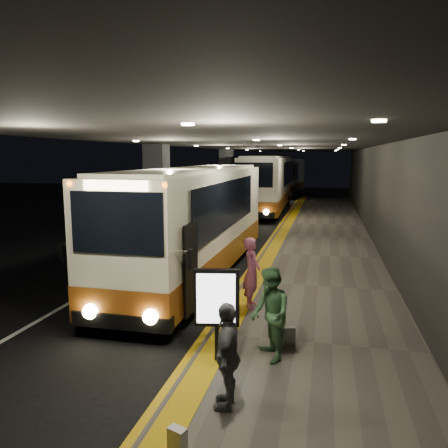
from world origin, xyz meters
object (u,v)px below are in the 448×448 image
at_px(passenger_boarding, 252,272).
at_px(bag_polka, 287,336).
at_px(coach_main, 196,227).
at_px(coach_second, 267,186).
at_px(passenger_waiting_grey, 228,355).
at_px(coach_third, 286,179).
at_px(info_sign, 217,300).
at_px(bag_plain, 177,439).
at_px(stanchion_post, 228,298).
at_px(passenger_waiting_green, 270,314).

xyz_separation_m(passenger_boarding, bag_polka, (1.10, -2.10, -0.71)).
distance_m(coach_main, passenger_boarding, 3.78).
bearing_deg(coach_second, passenger_boarding, -84.86).
distance_m(coach_second, passenger_waiting_grey, 25.11).
xyz_separation_m(coach_third, info_sign, (2.16, -37.57, -0.36)).
relative_size(bag_plain, stanchion_post, 0.27).
xyz_separation_m(passenger_waiting_green, passenger_waiting_grey, (-0.43, -1.70, -0.06)).
bearing_deg(coach_main, info_sign, -69.19).
bearing_deg(coach_third, passenger_waiting_grey, -82.19).
xyz_separation_m(coach_main, stanchion_post, (1.99, -4.05, -0.96)).
height_order(coach_main, passenger_boarding, coach_main).
relative_size(bag_polka, info_sign, 0.21).
bearing_deg(bag_polka, coach_third, 95.29).
distance_m(coach_second, info_sign, 23.64).
xyz_separation_m(coach_third, passenger_boarding, (2.28, -34.44, -0.66)).
xyz_separation_m(coach_main, coach_third, (0.06, 31.54, 0.03)).
bearing_deg(info_sign, coach_third, 82.88).
bearing_deg(info_sign, passenger_boarding, 77.34).
xyz_separation_m(passenger_waiting_grey, bag_polka, (0.70, 2.45, -0.64)).
height_order(coach_third, passenger_waiting_grey, coach_third).
height_order(passenger_waiting_green, bag_plain, passenger_waiting_green).
bearing_deg(bag_polka, info_sign, -139.76).
relative_size(passenger_waiting_grey, info_sign, 0.94).
relative_size(info_sign, stanchion_post, 1.59).
relative_size(coach_third, passenger_waiting_grey, 6.91).
bearing_deg(info_sign, passenger_waiting_grey, -79.95).
relative_size(coach_third, bag_polka, 31.24).
relative_size(coach_main, info_sign, 6.34).
bearing_deg(coach_main, passenger_waiting_green, -60.47).
height_order(coach_third, info_sign, coach_third).
height_order(coach_main, passenger_waiting_green, coach_main).
height_order(passenger_boarding, info_sign, passenger_boarding).
bearing_deg(stanchion_post, passenger_waiting_green, -55.18).
relative_size(coach_main, stanchion_post, 10.09).
bearing_deg(info_sign, stanchion_post, 86.04).
bearing_deg(bag_polka, stanchion_post, 146.89).
relative_size(passenger_waiting_green, bag_polka, 4.84).
bearing_deg(bag_plain, passenger_waiting_grey, 70.01).
bearing_deg(bag_polka, passenger_waiting_green, -109.79).
distance_m(coach_third, info_sign, 37.63).
distance_m(coach_third, stanchion_post, 35.65).
xyz_separation_m(coach_second, passenger_waiting_grey, (2.74, -24.94, -0.87)).
distance_m(coach_third, passenger_waiting_grey, 39.08).
relative_size(coach_main, passenger_boarding, 6.30).
relative_size(passenger_waiting_grey, bag_polka, 4.52).
height_order(coach_second, passenger_waiting_grey, coach_second).
relative_size(coach_third, passenger_waiting_green, 6.45).
bearing_deg(stanchion_post, passenger_waiting_grey, -77.52).
bearing_deg(coach_main, coach_third, 90.53).
relative_size(passenger_waiting_green, stanchion_post, 1.59).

